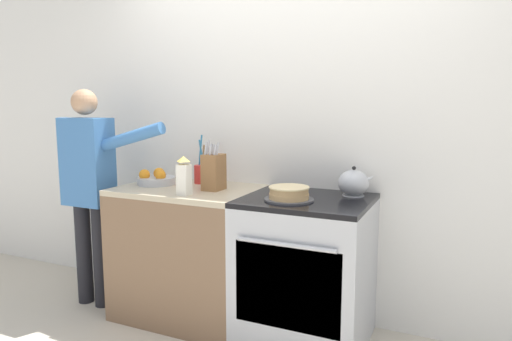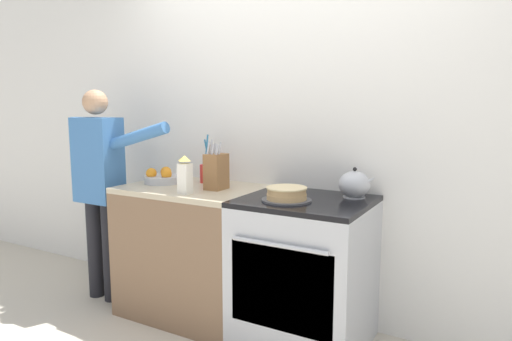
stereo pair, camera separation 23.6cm
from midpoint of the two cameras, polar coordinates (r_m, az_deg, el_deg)
wall_back at (r=3.06m, az=7.18°, el=5.60°), size 8.00×0.04×2.60m
counter_cabinet at (r=3.20m, az=-5.72°, el=-9.88°), size 0.92×0.66×0.89m
stove_range at (r=2.82m, az=8.49°, el=-12.42°), size 0.74×0.69×0.89m
layer_cake at (r=2.63m, az=6.43°, el=-3.01°), size 0.29×0.29×0.08m
tea_kettle at (r=2.79m, az=14.64°, el=-1.73°), size 0.23×0.19×0.18m
knife_block at (r=2.96m, az=-2.73°, el=-0.09°), size 0.11×0.15×0.33m
utensil_crock at (r=3.23m, az=-4.12°, el=-0.22°), size 0.09×0.09×0.34m
fruit_bowl at (r=3.25m, az=-9.60°, el=-0.90°), size 0.26×0.26×0.11m
milk_carton at (r=2.82m, az=-6.52°, el=-0.67°), size 0.07×0.07×0.24m
person_baker at (r=3.44m, az=-17.13°, el=-0.84°), size 0.90×0.20×1.54m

